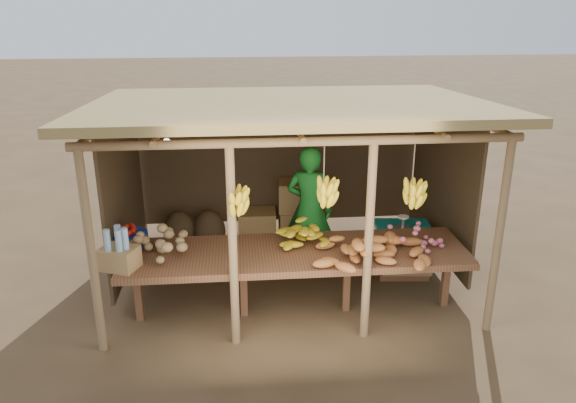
{
  "coord_description": "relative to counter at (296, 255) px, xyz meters",
  "views": [
    {
      "loc": [
        -0.62,
        -6.71,
        3.49
      ],
      "look_at": [
        0.0,
        0.0,
        1.05
      ],
      "focal_mm": 35.0,
      "sensor_mm": 36.0,
      "label": 1
    }
  ],
  "objects": [
    {
      "name": "tomato_basin",
      "position": [
        -1.9,
        0.35,
        0.15
      ],
      "size": [
        0.42,
        0.42,
        0.22
      ],
      "rotation": [
        0.0,
        0.0,
        -0.35
      ],
      "color": "navy",
      "rests_on": "counter"
    },
    {
      "name": "stall_structure",
      "position": [
        0.03,
        0.91,
        1.18
      ],
      "size": [
        4.7,
        3.5,
        2.43
      ],
      "color": "#93724C",
      "rests_on": "ground"
    },
    {
      "name": "vendor",
      "position": [
        0.31,
        1.17,
        0.12
      ],
      "size": [
        0.74,
        0.63,
        1.72
      ],
      "primitive_type": "imported",
      "rotation": [
        0.0,
        0.0,
        2.73
      ],
      "color": "#197123",
      "rests_on": "ground"
    },
    {
      "name": "carton_stack",
      "position": [
        0.05,
        2.15,
        -0.34
      ],
      "size": [
        1.2,
        0.48,
        0.9
      ],
      "color": "#A17A48",
      "rests_on": "ground"
    },
    {
      "name": "tarp_crate",
      "position": [
        1.53,
        0.9,
        -0.38
      ],
      "size": [
        0.78,
        0.69,
        0.86
      ],
      "color": "brown",
      "rests_on": "ground"
    },
    {
      "name": "potato_heap",
      "position": [
        -1.55,
        -0.02,
        0.24
      ],
      "size": [
        1.17,
        0.97,
        0.37
      ],
      "primitive_type": null,
      "rotation": [
        0.0,
        0.0,
        0.43
      ],
      "color": "#94784C",
      "rests_on": "counter"
    },
    {
      "name": "onion_heap",
      "position": [
        1.32,
        -0.06,
        0.24
      ],
      "size": [
        0.83,
        0.54,
        0.36
      ],
      "primitive_type": null,
      "rotation": [
        0.0,
        0.0,
        0.08
      ],
      "color": "#CB6271",
      "rests_on": "counter"
    },
    {
      "name": "banana_pile",
      "position": [
        0.09,
        0.13,
        0.24
      ],
      "size": [
        0.77,
        0.61,
        0.35
      ],
      "primitive_type": null,
      "rotation": [
        0.0,
        0.0,
        0.36
      ],
      "color": "gold",
      "rests_on": "counter"
    },
    {
      "name": "sweet_potato_heap",
      "position": [
        0.79,
        -0.3,
        0.24
      ],
      "size": [
        1.15,
        0.72,
        0.36
      ],
      "primitive_type": null,
      "rotation": [
        0.0,
        0.0,
        0.04
      ],
      "color": "#B96B2F",
      "rests_on": "counter"
    },
    {
      "name": "bottle_box",
      "position": [
        -1.9,
        -0.27,
        0.24
      ],
      "size": [
        0.45,
        0.41,
        0.47
      ],
      "color": "#A17A48",
      "rests_on": "counter"
    },
    {
      "name": "ground",
      "position": [
        -0.0,
        0.95,
        -0.74
      ],
      "size": [
        60.0,
        60.0,
        0.0
      ],
      "primitive_type": "plane",
      "color": "brown",
      "rests_on": "ground"
    },
    {
      "name": "burlap_sacks",
      "position": [
        -1.3,
        2.03,
        -0.46
      ],
      "size": [
        0.92,
        0.48,
        0.65
      ],
      "color": "#483621",
      "rests_on": "ground"
    },
    {
      "name": "counter",
      "position": [
        0.0,
        0.0,
        0.0
      ],
      "size": [
        3.9,
        1.05,
        0.8
      ],
      "color": "brown",
      "rests_on": "ground"
    }
  ]
}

